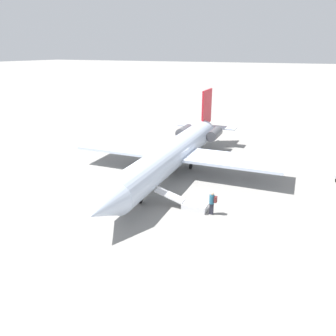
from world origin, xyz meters
The scene contains 4 objects.
ground_plane centered at (0.00, 0.00, 0.00)m, with size 600.00×600.00×0.00m, color gray.
airplane_main centered at (-0.88, -0.06, 2.02)m, with size 26.88×20.11×6.74m.
boarding_stairs centered at (5.92, 4.22, 0.37)m, with size 1.29×4.07×1.68m.
passenger centered at (6.01, 5.97, 1.00)m, with size 0.36×0.55×1.74m.
Camera 1 is at (26.31, 12.37, 11.13)m, focal length 35.00 mm.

